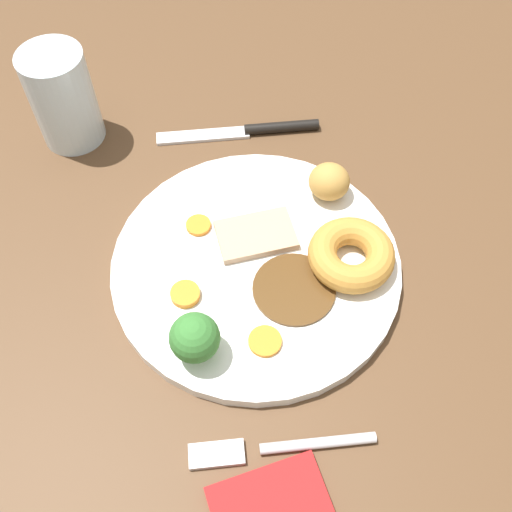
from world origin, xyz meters
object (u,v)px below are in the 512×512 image
Objects in this scene: carrot_coin_back at (265,341)px; knife at (253,130)px; fork at (276,448)px; yorkshire_pudding at (351,255)px; broccoli_floret at (195,338)px; meat_slice_main at (256,237)px; dinner_plate at (256,266)px; carrot_coin_side at (198,225)px; water_glass at (63,98)px; carrot_coin_front at (185,294)px; roast_potato_left at (329,182)px.

knife is at bearing -8.95° from carrot_coin_back.
carrot_coin_back reaches higher than fork.
broccoli_floret is (-6.21, 15.55, 1.30)cm from yorkshire_pudding.
yorkshire_pudding is at bearing 110.45° from knife.
meat_slice_main is 0.91× the size of yorkshire_pudding.
knife is (18.14, -3.28, -0.25)cm from dinner_plate.
fork is at bearing 174.03° from dinner_plate.
dinner_plate reaches higher than knife.
broccoli_floret is at bearing 171.18° from carrot_coin_side.
knife is at bearing -100.76° from water_glass.
yorkshire_pudding is 2.76× the size of carrot_coin_back.
knife is (20.52, -10.37, -1.28)cm from carrot_coin_front.
broccoli_floret is 31.58cm from water_glass.
carrot_coin_front is at bearing 163.00° from carrot_coin_side.
carrot_coin_back is 6.43cm from broccoli_floret.
carrot_coin_front is (-2.38, 7.09, 1.03)cm from dinner_plate.
roast_potato_left reaches higher than fork.
water_glass is (30.30, 15.71, 3.83)cm from carrot_coin_back.
knife is (26.21, -10.11, -3.61)cm from broccoli_floret.
carrot_coin_front is at bearing 45.90° from carrot_coin_back.
yorkshire_pudding is at bearing -102.05° from dinner_plate.
carrot_coin_front is 26.36cm from water_glass.
yorkshire_pudding reaches higher than fork.
water_glass is (15.13, 25.50, 2.19)cm from roast_potato_left.
carrot_coin_front is at bearing 91.88° from yorkshire_pudding.
yorkshire_pudding is 11.67cm from carrot_coin_back.
dinner_plate is 10.15× the size of carrot_coin_front.
dinner_plate is 2.55× the size of water_glass.
broccoli_floret is at bearing 133.39° from roast_potato_left.
yorkshire_pudding is at bearing -117.64° from carrot_coin_side.
carrot_coin_front is 15.83cm from fork.
dinner_plate is 27.90cm from water_glass.
yorkshire_pudding reaches higher than dinner_plate.
yorkshire_pudding is at bearing -88.12° from carrot_coin_front.
roast_potato_left reaches higher than meat_slice_main.
carrot_coin_side is (13.58, 3.88, 0.01)cm from carrot_coin_back.
fork is at bearing 173.21° from meat_slice_main.
carrot_coin_side is (2.60, 5.33, -0.18)cm from meat_slice_main.
water_glass reaches higher than broccoli_floret.
broccoli_floret reaches higher than carrot_coin_front.
carrot_coin_front is 0.25× the size of water_glass.
carrot_coin_side is (5.20, 4.77, 0.92)cm from dinner_plate.
dinner_plate is at bearing -90.47° from fork.
water_glass reaches higher than meat_slice_main.
dinner_plate is 8.48cm from carrot_coin_back.
yorkshire_pudding reaches higher than meat_slice_main.
water_glass is at bearing 27.40° from carrot_coin_back.
roast_potato_left is 29.73cm from water_glass.
roast_potato_left is at bearing -1.16° from yorkshire_pudding.
knife is at bearing -21.09° from broccoli_floret.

